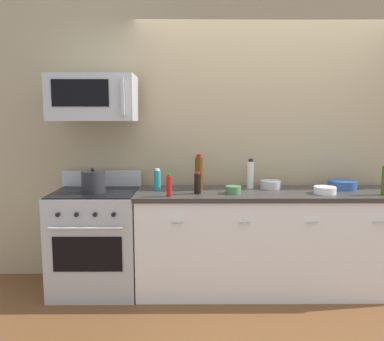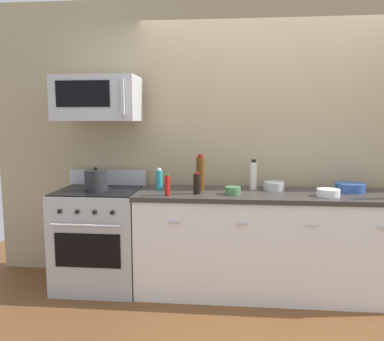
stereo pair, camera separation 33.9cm
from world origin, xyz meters
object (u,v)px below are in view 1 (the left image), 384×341
bowl_steel_prep (271,184)px  bottle_hot_sauce_red (169,186)px  stockpot (93,182)px  range_oven (97,240)px  bottle_dish_soap (157,180)px  bottle_vinegar_white (250,174)px  microwave (93,98)px  bottle_soy_sauce_dark (198,183)px  bottle_wine_amber (199,173)px  bowl_blue_mixing (342,184)px  bowl_green_glaze (233,190)px  bowl_white_ceramic (325,190)px

bowl_steel_prep → bottle_hot_sauce_red: bearing=-158.5°
bowl_steel_prep → stockpot: size_ratio=0.88×
range_oven → bottle_dish_soap: bearing=5.8°
bottle_dish_soap → range_oven: bearing=-174.2°
bottle_hot_sauce_red → stockpot: 0.70m
bottle_vinegar_white → bottle_dish_soap: 0.87m
bottle_hot_sauce_red → microwave: bearing=158.4°
bottle_vinegar_white → bottle_soy_sauce_dark: size_ratio=1.45×
microwave → bottle_hot_sauce_red: size_ratio=3.94×
bottle_hot_sauce_red → bottle_wine_amber: bottle_wine_amber is taller
bottle_dish_soap → bowl_blue_mixing: bearing=2.3°
bowl_steel_prep → bowl_blue_mixing: bearing=-1.6°
range_oven → bottle_wine_amber: 1.12m
microwave → bottle_hot_sauce_red: (0.68, -0.27, -0.74)m
bottle_wine_amber → stockpot: bearing=-172.7°
microwave → bottle_hot_sauce_red: bearing=-21.6°
bottle_hot_sauce_red → bowl_green_glaze: 0.57m
microwave → stockpot: 0.74m
bowl_blue_mixing → microwave: bearing=-178.0°
range_oven → stockpot: 0.55m
microwave → bottle_wine_amber: 1.15m
bottle_dish_soap → bottle_soy_sauce_dark: bottle_dish_soap is taller
bottle_dish_soap → bottle_soy_sauce_dark: size_ratio=1.04×
bottle_wine_amber → stockpot: (-0.94, -0.12, -0.06)m
range_oven → bottle_vinegar_white: bearing=6.5°
bottle_soy_sauce_dark → bowl_blue_mixing: bearing=9.9°
bottle_hot_sauce_red → bowl_steel_prep: size_ratio=0.97×
bowl_blue_mixing → bottle_dish_soap: bearing=-177.7°
bowl_steel_prep → bottle_vinegar_white: bearing=174.5°
bottle_hot_sauce_red → bowl_blue_mixing: bottle_hot_sauce_red is taller
range_oven → bottle_vinegar_white: size_ratio=3.85×
bottle_dish_soap → bowl_blue_mixing: (1.72, 0.07, -0.05)m
bowl_green_glaze → stockpot: size_ratio=0.62×
bottle_wine_amber → bottle_dish_soap: 0.38m
microwave → bottle_soy_sauce_dark: size_ratio=3.88×
bottle_vinegar_white → microwave: bearing=-175.3°
bottle_wine_amber → bowl_white_ceramic: bearing=-9.4°
bottle_hot_sauce_red → bottle_vinegar_white: bearing=27.4°
bottle_soy_sauce_dark → stockpot: bearing=176.3°
range_oven → bottle_soy_sauce_dark: bearing=-7.0°
bowl_green_glaze → bottle_wine_amber: bearing=149.6°
bowl_steel_prep → bowl_white_ceramic: bearing=-31.4°
bottle_hot_sauce_red → bowl_white_ceramic: bottle_hot_sauce_red is taller
microwave → bottle_dish_soap: bearing=1.2°
bowl_blue_mixing → bowl_green_glaze: bearing=-167.6°
microwave → bowl_steel_prep: 1.80m
bottle_wine_amber → bottle_dish_soap: size_ratio=1.65×
bottle_vinegar_white → bowl_white_ceramic: 0.68m
bottle_vinegar_white → bowl_white_ceramic: bottle_vinegar_white is taller
stockpot → bottle_dish_soap: bearing=11.2°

